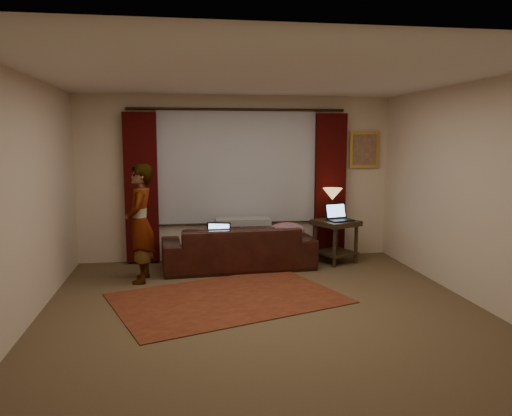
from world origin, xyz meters
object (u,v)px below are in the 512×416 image
Objects in this scene: end_table at (336,241)px; person at (140,223)px; laptop_sofa at (217,233)px; sofa at (238,238)px; tiffany_lamp at (332,204)px; laptop_table at (340,212)px.

person reaches higher than end_table.
laptop_sofa is 0.57× the size of end_table.
person is (-2.93, -0.61, 0.47)m from end_table.
tiffany_lamp is at bearing -174.68° from sofa.
laptop_table is 0.25× the size of person.
tiffany_lamp is 3.00m from person.
person reaches higher than laptop_table.
laptop_sofa is at bearing -167.32° from tiffany_lamp.
laptop_sofa is 1.92m from end_table.
laptop_sofa is at bearing 26.24° from sofa.
laptop_sofa is 0.96× the size of laptop_table.
laptop_table is 3.03m from person.
laptop_table is (1.60, 0.05, 0.35)m from sofa.
laptop_sofa is 1.93m from tiffany_lamp.
person is at bearing -168.21° from end_table.
tiffany_lamp is (1.52, 0.23, 0.46)m from sofa.
laptop_sofa is 0.24× the size of person.
laptop_table is at bearing 103.74° from person.
sofa reaches higher than end_table.
laptop_table is at bearing 23.28° from laptop_sofa.
end_table is at bearing -76.09° from tiffany_lamp.
sofa is 1.40× the size of person.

